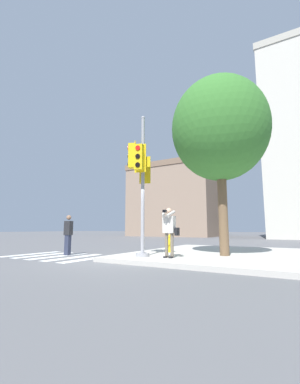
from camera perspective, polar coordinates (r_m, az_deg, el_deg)
name	(u,v)px	position (r m, az deg, el deg)	size (l,w,h in m)	color
ground_plane	(114,261)	(9.15, -7.92, -14.99)	(160.00, 160.00, 0.00)	#5B5B5E
sidewalk_corner	(242,255)	(10.88, 19.75, -13.10)	(8.00, 8.00, 0.15)	#BCB7AD
crosswalk_stripes	(59,256)	(11.26, -19.62, -13.28)	(3.87, 2.85, 0.01)	silver
traffic_signal_pole	(140,173)	(9.31, -2.18, 4.14)	(0.80, 1.12, 5.12)	#939399
person_photographer	(169,228)	(8.73, 4.32, -7.92)	(0.58, 0.54, 1.65)	black
pedestrian_distant	(68,234)	(11.49, -17.73, -8.82)	(0.34, 0.20, 1.67)	#282D42
street_tree	(220,129)	(10.42, 15.22, 13.33)	(3.64, 3.64, 6.74)	brown
fire_hydrant	(170,243)	(10.70, 4.55, -11.31)	(0.20, 0.26, 0.72)	yellow
building_left	(176,201)	(39.16, 5.83, -1.90)	(12.62, 9.21, 10.60)	gray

